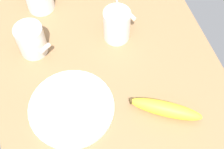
{
  "coord_description": "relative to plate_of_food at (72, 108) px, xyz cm",
  "views": [
    {
      "loc": [
        40.85,
        -12.03,
        75.51
      ],
      "look_at": [
        0.0,
        0.0,
        5.0
      ],
      "focal_mm": 48.48,
      "sensor_mm": 36.0,
      "label": 1
    }
  ],
  "objects": [
    {
      "name": "plate_of_food",
      "position": [
        0.0,
        0.0,
        0.0
      ],
      "size": [
        22.7,
        22.7,
        1.2
      ],
      "color": "white",
      "rests_on": "tabletop"
    },
    {
      "name": "coffee_mug_spare",
      "position": [
        -20.02,
        18.56,
        4.72
      ],
      "size": [
        7.86,
        10.11,
        10.36
      ],
      "color": "white",
      "rests_on": "tabletop"
    },
    {
      "name": "spoon",
      "position": [
        -34.33,
        22.9,
        -0.22
      ],
      "size": [
        12.52,
        3.27,
        0.8
      ],
      "color": "silver",
      "rests_on": "tabletop"
    },
    {
      "name": "tabletop",
      "position": [
        -5.43,
        12.77,
        -1.6
      ],
      "size": [
        90.0,
        64.0,
        2.0
      ],
      "primitive_type": "cube",
      "color": "#936D47",
      "rests_on": "ground"
    },
    {
      "name": "coffee_mug_milky",
      "position": [
        -21.86,
        -6.4,
        4.42
      ],
      "size": [
        9.98,
        9.04,
        9.77
      ],
      "color": "silver",
      "rests_on": "tabletop"
    },
    {
      "name": "banana",
      "position": [
        7.94,
        23.3,
        1.42
      ],
      "size": [
        13.26,
        18.23,
        4.05
      ],
      "color": "yellow",
      "rests_on": "tabletop"
    }
  ]
}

